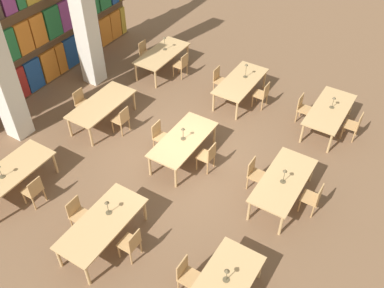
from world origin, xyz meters
name	(u,v)px	position (x,y,z in m)	size (l,w,h in m)	color
ground_plane	(183,157)	(0.00, 0.00, 0.00)	(40.00, 40.00, 0.00)	brown
bookshelf_bank	(10,18)	(0.01, 6.05, 2.64)	(10.07, 0.35, 5.50)	brown
chair_1	(187,275)	(-3.30, -2.23, 0.48)	(0.42, 0.40, 0.89)	tan
desk_lamp_0	(227,273)	(-3.10, -3.02, 0.99)	(0.14, 0.14, 0.39)	brown
reading_table_1	(283,182)	(0.02, -2.93, 0.66)	(2.19, 0.98, 0.73)	tan
chair_2	(313,198)	(0.07, -3.71, 0.48)	(0.42, 0.40, 0.89)	tan
chair_3	(255,173)	(0.07, -2.16, 0.48)	(0.42, 0.40, 0.89)	tan
desk_lamp_1	(285,174)	(-0.06, -2.94, 1.02)	(0.14, 0.14, 0.43)	brown
reading_table_2	(330,111)	(3.37, -2.98, 0.66)	(2.19, 0.98, 0.73)	tan
chair_4	(354,125)	(3.34, -3.76, 0.48)	(0.42, 0.40, 0.89)	tan
chair_5	(303,108)	(3.34, -2.20, 0.48)	(0.42, 0.40, 0.89)	tan
desk_lamp_2	(334,100)	(3.46, -3.00, 0.99)	(0.14, 0.14, 0.39)	brown
reading_table_3	(102,224)	(-3.32, 0.00, 0.66)	(2.19, 0.98, 0.73)	tan
chair_6	(131,243)	(-3.30, -0.77, 0.48)	(0.42, 0.40, 0.89)	tan
chair_7	(78,214)	(-3.30, 0.78, 0.48)	(0.42, 0.40, 0.89)	tan
desk_lamp_3	(107,205)	(-3.03, 0.04, 1.00)	(0.14, 0.14, 0.41)	brown
reading_table_4	(183,141)	(-0.01, -0.03, 0.66)	(2.19, 0.98, 0.73)	tan
chair_8	(208,156)	(-0.02, -0.80, 0.48)	(0.42, 0.40, 0.89)	tan
chair_9	(160,136)	(-0.02, 0.75, 0.48)	(0.42, 0.40, 0.89)	tan
desk_lamp_4	(183,131)	(-0.02, -0.03, 1.00)	(0.14, 0.14, 0.40)	brown
reading_table_5	(241,82)	(3.32, -0.07, 0.66)	(2.19, 0.98, 0.73)	tan
chair_10	(262,94)	(3.33, -0.85, 0.48)	(0.42, 0.40, 0.89)	tan
chair_11	(219,80)	(3.33, 0.70, 0.48)	(0.42, 0.40, 0.89)	tan
desk_lamp_5	(246,68)	(3.57, -0.11, 1.07)	(0.14, 0.14, 0.50)	brown
reading_table_6	(11,172)	(-3.30, 3.00, 0.66)	(2.19, 0.98, 0.73)	tan
chair_12	(34,190)	(-3.33, 2.22, 0.48)	(0.42, 0.40, 0.89)	tan
reading_table_7	(102,105)	(0.04, 2.91, 0.66)	(2.19, 0.98, 0.73)	tan
chair_14	(122,119)	(-0.01, 2.14, 0.48)	(0.42, 0.40, 0.89)	tan
chair_15	(82,102)	(-0.01, 3.69, 0.48)	(0.42, 0.40, 0.89)	tan
reading_table_8	(162,54)	(3.40, 3.05, 0.66)	(2.19, 0.98, 0.73)	tan
chair_16	(182,65)	(3.45, 2.27, 0.48)	(0.42, 0.40, 0.89)	tan
chair_17	(145,52)	(3.45, 3.82, 0.48)	(0.42, 0.40, 0.89)	tan
desk_lamp_7	(165,41)	(3.63, 3.08, 1.07)	(0.14, 0.14, 0.50)	brown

